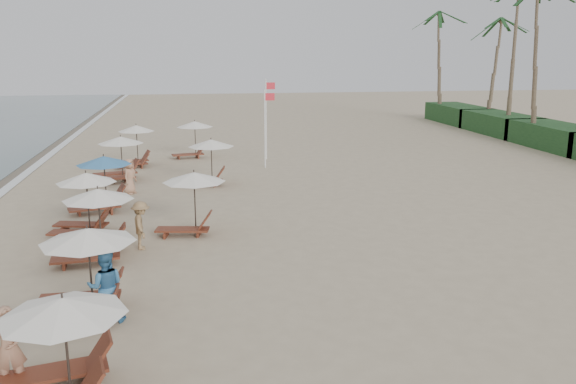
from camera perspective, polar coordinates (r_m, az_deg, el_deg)
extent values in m
plane|color=tan|center=(15.94, 0.67, -10.36)|extent=(160.00, 160.00, 0.00)
cube|color=#193D1C|center=(44.28, 24.28, 4.84)|extent=(3.20, 8.00, 1.60)
cube|color=#193D1C|center=(50.62, 19.59, 6.16)|extent=(3.20, 8.00, 1.60)
cube|color=#193D1C|center=(57.24, 15.95, 7.15)|extent=(3.20, 8.00, 1.60)
cylinder|color=brown|center=(44.45, 22.99, 10.83)|extent=(0.36, 0.36, 10.60)
cylinder|color=brown|center=(49.36, 20.66, 11.63)|extent=(0.36, 0.36, 11.40)
cylinder|color=brown|center=(54.38, 18.62, 10.59)|extent=(0.36, 0.36, 9.00)
cylinder|color=brown|center=(58.24, 14.62, 11.38)|extent=(0.36, 0.36, 9.80)
cylinder|color=black|center=(12.11, -20.32, -14.07)|extent=(0.05, 0.05, 1.98)
cone|color=white|center=(11.74, -20.68, -10.18)|extent=(2.32, 2.32, 0.35)
cylinder|color=black|center=(15.47, -18.30, -7.45)|extent=(0.05, 0.05, 2.18)
cone|color=white|center=(15.16, -18.57, -3.93)|extent=(2.31, 2.31, 0.35)
cylinder|color=black|center=(19.53, -17.47, -3.07)|extent=(0.05, 0.05, 2.20)
cone|color=white|center=(19.28, -17.67, -0.21)|extent=(2.18, 2.18, 0.35)
cylinder|color=black|center=(22.25, -18.52, -1.20)|extent=(0.05, 0.05, 2.19)
cone|color=white|center=(22.03, -18.70, 1.30)|extent=(2.08, 2.08, 0.35)
cylinder|color=black|center=(25.56, -17.01, 0.72)|extent=(0.05, 0.05, 2.18)
cone|color=teal|center=(25.38, -17.16, 2.90)|extent=(2.22, 2.22, 0.35)
cylinder|color=black|center=(31.19, -15.56, 3.00)|extent=(0.05, 0.05, 2.18)
cone|color=white|center=(31.04, -15.67, 4.80)|extent=(2.27, 2.27, 0.35)
cylinder|color=black|center=(34.97, -14.17, 4.22)|extent=(0.05, 0.05, 2.28)
cone|color=white|center=(34.83, -14.27, 5.91)|extent=(2.04, 2.04, 0.35)
cylinder|color=black|center=(21.64, -8.86, -1.11)|extent=(0.05, 0.05, 2.15)
cone|color=white|center=(21.42, -8.95, 1.42)|extent=(2.24, 2.24, 0.35)
cylinder|color=black|center=(29.51, -7.29, 2.78)|extent=(0.05, 0.05, 2.15)
cone|color=white|center=(29.35, -7.35, 4.66)|extent=(2.24, 2.24, 0.35)
cylinder|color=black|center=(37.35, -8.83, 4.93)|extent=(0.05, 0.05, 2.15)
cone|color=white|center=(37.23, -8.88, 6.41)|extent=(2.24, 2.24, 0.35)
imported|color=tan|center=(12.98, -25.01, -13.35)|extent=(0.68, 0.51, 1.69)
imported|color=teal|center=(15.14, -16.99, -8.61)|extent=(0.88, 0.69, 1.79)
imported|color=#92724A|center=(20.27, -13.83, -3.10)|extent=(0.74, 1.12, 1.62)
imported|color=tan|center=(28.29, -14.87, 1.46)|extent=(0.81, 0.94, 1.63)
cylinder|color=silver|center=(33.39, -2.22, 6.01)|extent=(0.08, 0.08, 4.36)
cube|color=red|center=(33.25, -1.76, 9.06)|extent=(0.55, 0.02, 0.40)
cylinder|color=silver|center=(36.06, -2.11, 6.90)|extent=(0.08, 0.08, 4.80)
cube|color=red|center=(35.93, -1.69, 10.08)|extent=(0.55, 0.02, 0.40)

